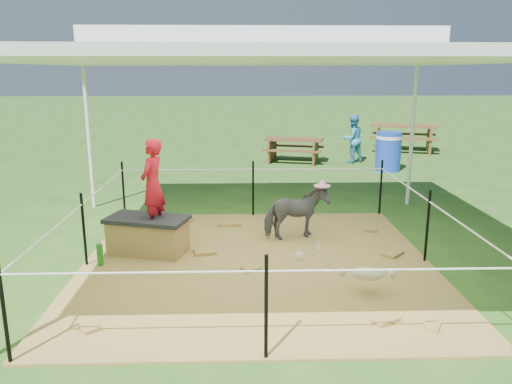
{
  "coord_description": "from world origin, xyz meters",
  "views": [
    {
      "loc": [
        -0.21,
        -6.22,
        2.52
      ],
      "look_at": [
        0.0,
        0.6,
        0.85
      ],
      "focal_mm": 35.0,
      "sensor_mm": 36.0,
      "label": 1
    }
  ],
  "objects_px": {
    "green_bottle": "(100,255)",
    "picnic_table_far": "(403,138)",
    "woman": "(152,177)",
    "picnic_table_near": "(294,150)",
    "pony": "(296,213)",
    "distant_person": "(352,139)",
    "foal": "(367,271)",
    "trash_barrel": "(388,152)",
    "straw_bale": "(148,237)"
  },
  "relations": [
    {
      "from": "green_bottle",
      "to": "picnic_table_far",
      "type": "distance_m",
      "value": 11.81
    },
    {
      "from": "woman",
      "to": "picnic_table_near",
      "type": "relative_size",
      "value": 0.78
    },
    {
      "from": "pony",
      "to": "picnic_table_far",
      "type": "relative_size",
      "value": 0.47
    },
    {
      "from": "woman",
      "to": "picnic_table_near",
      "type": "bearing_deg",
      "value": 175.58
    },
    {
      "from": "picnic_table_far",
      "to": "distant_person",
      "type": "distance_m",
      "value": 2.87
    },
    {
      "from": "green_bottle",
      "to": "pony",
      "type": "height_order",
      "value": "pony"
    },
    {
      "from": "pony",
      "to": "picnic_table_near",
      "type": "xyz_separation_m",
      "value": [
        0.67,
        6.71,
        -0.1
      ]
    },
    {
      "from": "picnic_table_far",
      "to": "green_bottle",
      "type": "bearing_deg",
      "value": -109.28
    },
    {
      "from": "picnic_table_near",
      "to": "foal",
      "type": "bearing_deg",
      "value": -75.8
    },
    {
      "from": "pony",
      "to": "trash_barrel",
      "type": "xyz_separation_m",
      "value": [
        2.96,
        5.37,
        0.06
      ]
    },
    {
      "from": "picnic_table_near",
      "to": "distant_person",
      "type": "relative_size",
      "value": 1.2
    },
    {
      "from": "trash_barrel",
      "to": "distant_person",
      "type": "relative_size",
      "value": 0.75
    },
    {
      "from": "green_bottle",
      "to": "picnic_table_near",
      "type": "distance_m",
      "value": 8.38
    },
    {
      "from": "green_bottle",
      "to": "picnic_table_near",
      "type": "relative_size",
      "value": 0.18
    },
    {
      "from": "pony",
      "to": "foal",
      "type": "bearing_deg",
      "value": 179.56
    },
    {
      "from": "straw_bale",
      "to": "woman",
      "type": "height_order",
      "value": "woman"
    },
    {
      "from": "pony",
      "to": "picnic_table_far",
      "type": "height_order",
      "value": "picnic_table_far"
    },
    {
      "from": "straw_bale",
      "to": "picnic_table_far",
      "type": "relative_size",
      "value": 0.51
    },
    {
      "from": "green_bottle",
      "to": "distant_person",
      "type": "bearing_deg",
      "value": 56.6
    },
    {
      "from": "straw_bale",
      "to": "green_bottle",
      "type": "bearing_deg",
      "value": -140.71
    },
    {
      "from": "straw_bale",
      "to": "picnic_table_near",
      "type": "distance_m",
      "value": 7.75
    },
    {
      "from": "pony",
      "to": "green_bottle",
      "type": "bearing_deg",
      "value": 91.84
    },
    {
      "from": "trash_barrel",
      "to": "picnic_table_near",
      "type": "height_order",
      "value": "trash_barrel"
    },
    {
      "from": "pony",
      "to": "distant_person",
      "type": "distance_m",
      "value": 6.93
    },
    {
      "from": "woman",
      "to": "picnic_table_near",
      "type": "height_order",
      "value": "woman"
    },
    {
      "from": "woman",
      "to": "trash_barrel",
      "type": "height_order",
      "value": "woman"
    },
    {
      "from": "trash_barrel",
      "to": "picnic_table_near",
      "type": "bearing_deg",
      "value": 149.67
    },
    {
      "from": "picnic_table_near",
      "to": "woman",
      "type": "bearing_deg",
      "value": -95.83
    },
    {
      "from": "picnic_table_near",
      "to": "distant_person",
      "type": "bearing_deg",
      "value": 8.7
    },
    {
      "from": "green_bottle",
      "to": "distant_person",
      "type": "distance_m",
      "value": 9.02
    },
    {
      "from": "woman",
      "to": "foal",
      "type": "relative_size",
      "value": 1.31
    },
    {
      "from": "picnic_table_far",
      "to": "woman",
      "type": "bearing_deg",
      "value": -107.97
    },
    {
      "from": "picnic_table_near",
      "to": "picnic_table_far",
      "type": "height_order",
      "value": "picnic_table_far"
    },
    {
      "from": "picnic_table_far",
      "to": "distant_person",
      "type": "xyz_separation_m",
      "value": [
        -2.08,
        -1.97,
        0.24
      ]
    },
    {
      "from": "straw_bale",
      "to": "pony",
      "type": "xyz_separation_m",
      "value": [
        2.12,
        0.52,
        0.17
      ]
    },
    {
      "from": "picnic_table_far",
      "to": "straw_bale",
      "type": "bearing_deg",
      "value": -108.39
    },
    {
      "from": "foal",
      "to": "picnic_table_far",
      "type": "height_order",
      "value": "picnic_table_far"
    },
    {
      "from": "picnic_table_far",
      "to": "distant_person",
      "type": "height_order",
      "value": "distant_person"
    },
    {
      "from": "green_bottle",
      "to": "distant_person",
      "type": "relative_size",
      "value": 0.22
    },
    {
      "from": "straw_bale",
      "to": "distant_person",
      "type": "relative_size",
      "value": 0.78
    },
    {
      "from": "trash_barrel",
      "to": "green_bottle",
      "type": "bearing_deg",
      "value": -131.61
    },
    {
      "from": "green_bottle",
      "to": "picnic_table_far",
      "type": "height_order",
      "value": "picnic_table_far"
    },
    {
      "from": "straw_bale",
      "to": "trash_barrel",
      "type": "height_order",
      "value": "trash_barrel"
    },
    {
      "from": "straw_bale",
      "to": "pony",
      "type": "relative_size",
      "value": 1.09
    },
    {
      "from": "straw_bale",
      "to": "picnic_table_far",
      "type": "height_order",
      "value": "picnic_table_far"
    },
    {
      "from": "trash_barrel",
      "to": "picnic_table_near",
      "type": "xyz_separation_m",
      "value": [
        -2.29,
        1.34,
        -0.16
      ]
    },
    {
      "from": "woman",
      "to": "picnic_table_near",
      "type": "xyz_separation_m",
      "value": [
        2.7,
        7.23,
        -0.78
      ]
    },
    {
      "from": "foal",
      "to": "picnic_table_far",
      "type": "bearing_deg",
      "value": 84.93
    },
    {
      "from": "woman",
      "to": "green_bottle",
      "type": "bearing_deg",
      "value": -39.28
    },
    {
      "from": "green_bottle",
      "to": "distant_person",
      "type": "height_order",
      "value": "distant_person"
    }
  ]
}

